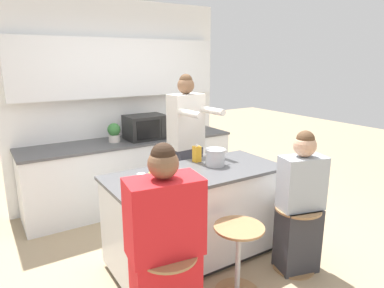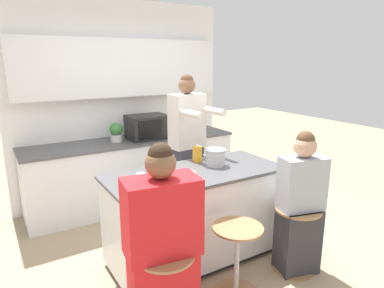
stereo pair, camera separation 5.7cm
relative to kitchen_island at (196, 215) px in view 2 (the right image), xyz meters
name	(u,v)px [view 2 (the right image)]	position (x,y,z in m)	size (l,w,h in m)	color
ground_plane	(196,257)	(0.00, 0.00, -0.46)	(16.00, 16.00, 0.00)	tan
wall_back	(122,89)	(0.00, 1.91, 1.08)	(3.02, 0.22, 2.70)	white
back_counter	(134,172)	(0.00, 1.59, -0.01)	(2.80, 0.67, 0.90)	silver
kitchen_island	(196,215)	(0.00, 0.00, 0.00)	(1.71, 0.76, 0.91)	black
bar_stool_leftmost	(166,286)	(-0.68, -0.69, -0.09)	(0.41, 0.41, 0.62)	#997047
bar_stool_center	(237,255)	(0.00, -0.64, -0.09)	(0.41, 0.41, 0.62)	#997047
bar_stool_rightmost	(296,234)	(0.68, -0.65, -0.09)	(0.41, 0.41, 0.62)	#997047
person_cooking	(187,153)	(0.30, 0.66, 0.43)	(0.43, 0.59, 1.78)	#383842
person_wrapped_blanket	(162,247)	(-0.69, -0.66, 0.20)	(0.55, 0.35, 1.41)	red
person_seated_near	(300,209)	(0.70, -0.66, 0.16)	(0.44, 0.35, 1.34)	#333338
cooking_pot	(215,157)	(0.26, 0.06, 0.53)	(0.29, 0.21, 0.17)	#B7BABC
fruit_bowl	(183,176)	(-0.22, -0.14, 0.48)	(0.22, 0.22, 0.06)	silver
coffee_cup_near	(141,178)	(-0.56, 0.00, 0.49)	(0.10, 0.07, 0.08)	white
banana_bunch	(153,172)	(-0.39, 0.13, 0.47)	(0.14, 0.10, 0.05)	yellow
juice_carton	(197,154)	(0.18, 0.26, 0.53)	(0.07, 0.07, 0.18)	gold
microwave	(147,127)	(0.20, 1.55, 0.60)	(0.52, 0.39, 0.32)	black
potted_plant	(116,132)	(-0.22, 1.59, 0.57)	(0.17, 0.17, 0.25)	beige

